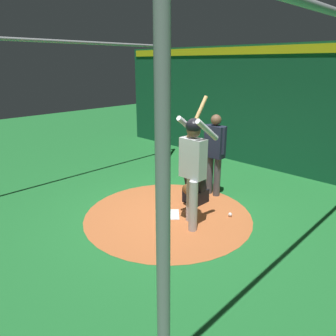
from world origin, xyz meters
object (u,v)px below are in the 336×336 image
Objects in this scene: home_plate at (168,214)px; catcher at (195,186)px; batter at (193,162)px; baseball_0 at (230,215)px; umpire at (215,151)px.

catcher reaches higher than home_plate.
home_plate is at bearing 0.74° from catcher.
batter is 1.40m from baseball_0.
catcher is 0.95m from baseball_0.
baseball_0 is at bearing 131.54° from home_plate.
batter reaches higher than home_plate.
batter is at bearing 37.16° from catcher.
umpire is at bearing -157.49° from batter.
home_plate is 0.45× the size of catcher.
baseball_0 is at bearing 54.63° from umpire.
batter is 1.27× the size of umpire.
home_plate is 1.18m from baseball_0.
catcher is (-0.79, -0.01, 0.35)m from home_plate.
umpire is at bearing -125.37° from baseball_0.
catcher is 0.89m from umpire.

